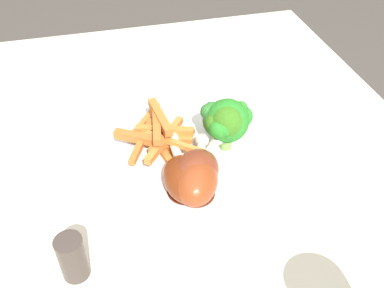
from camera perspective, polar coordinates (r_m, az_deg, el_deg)
The scene contains 10 objects.
dining_table at distance 0.66m, azimuth -0.67°, elevation -14.32°, with size 1.01×0.75×0.76m.
dinner_plate at distance 0.60m, azimuth -0.00°, elevation -1.87°, with size 0.27×0.27×0.01m, color white.
broccoli_floret_front at distance 0.59m, azimuth 3.66°, elevation 3.33°, with size 0.05×0.05×0.07m.
broccoli_floret_middle at distance 0.59m, azimuth 4.80°, elevation 3.16°, with size 0.07×0.07×0.07m.
broccoli_floret_back at distance 0.58m, azimuth 4.43°, elevation 2.98°, with size 0.05×0.05×0.07m.
carrot_fries_pile at distance 0.60m, azimuth -4.59°, elevation 1.32°, with size 0.14×0.11×0.05m.
chicken_drumstick_near at distance 0.53m, azimuth -0.93°, elevation -4.71°, with size 0.14×0.06×0.04m.
chicken_drumstick_far at distance 0.54m, azimuth 0.65°, elevation -3.53°, with size 0.11×0.10×0.05m.
chicken_drumstick_extra at distance 0.53m, azimuth 0.57°, elevation -4.58°, with size 0.13×0.08×0.05m.
pepper_shaker at distance 0.48m, azimuth -15.62°, elevation -14.33°, with size 0.03×0.03×0.06m, color #423833.
Camera 1 is at (-0.36, 0.09, 1.17)m, focal length 40.08 mm.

